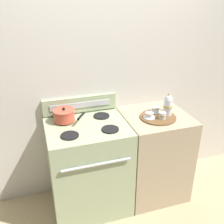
{
  "coord_description": "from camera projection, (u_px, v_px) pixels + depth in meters",
  "views": [
    {
      "loc": [
        -0.74,
        -2.07,
        2.05
      ],
      "look_at": [
        -0.07,
        0.04,
        1.0
      ],
      "focal_mm": 42.0,
      "sensor_mm": 36.0,
      "label": 1
    }
  ],
  "objects": [
    {
      "name": "serving_tray",
      "position": [
        158.0,
        117.0,
        2.52
      ],
      "size": [
        0.35,
        0.35,
        0.01
      ],
      "color": "brown",
      "rests_on": "side_counter"
    },
    {
      "name": "side_counter",
      "position": [
        153.0,
        154.0,
        2.77
      ],
      "size": [
        0.63,
        0.63,
        0.92
      ],
      "color": "tan",
      "rests_on": "ground"
    },
    {
      "name": "ground_plane",
      "position": [
        119.0,
        196.0,
        2.86
      ],
      "size": [
        6.0,
        6.0,
        0.0
      ],
      "primitive_type": "plane",
      "color": "tan"
    },
    {
      "name": "teapot",
      "position": [
        168.0,
        105.0,
        2.51
      ],
      "size": [
        0.09,
        0.14,
        0.22
      ],
      "color": "silver",
      "rests_on": "serving_tray"
    },
    {
      "name": "creamer_jug",
      "position": [
        162.0,
        115.0,
        2.47
      ],
      "size": [
        0.07,
        0.07,
        0.06
      ],
      "color": "silver",
      "rests_on": "serving_tray"
    },
    {
      "name": "control_panel",
      "position": [
        80.0,
        104.0,
        2.59
      ],
      "size": [
        0.73,
        0.05,
        0.16
      ],
      "color": "#9EAD84",
      "rests_on": "stove"
    },
    {
      "name": "teacup_left",
      "position": [
        149.0,
        115.0,
        2.49
      ],
      "size": [
        0.12,
        0.12,
        0.05
      ],
      "color": "silver",
      "rests_on": "serving_tray"
    },
    {
      "name": "stove",
      "position": [
        89.0,
        167.0,
        2.58
      ],
      "size": [
        0.75,
        0.66,
        0.93
      ],
      "color": "#9EAD84",
      "rests_on": "ground"
    },
    {
      "name": "teacup_right",
      "position": [
        155.0,
        110.0,
        2.6
      ],
      "size": [
        0.12,
        0.12,
        0.05
      ],
      "color": "silver",
      "rests_on": "serving_tray"
    },
    {
      "name": "saucepan",
      "position": [
        65.0,
        115.0,
        2.43
      ],
      "size": [
        0.29,
        0.26,
        0.13
      ],
      "color": "#D14C38",
      "rests_on": "stove"
    },
    {
      "name": "wall_back",
      "position": [
        109.0,
        91.0,
        2.69
      ],
      "size": [
        6.0,
        0.05,
        2.2
      ],
      "color": "beige",
      "rests_on": "ground"
    }
  ]
}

